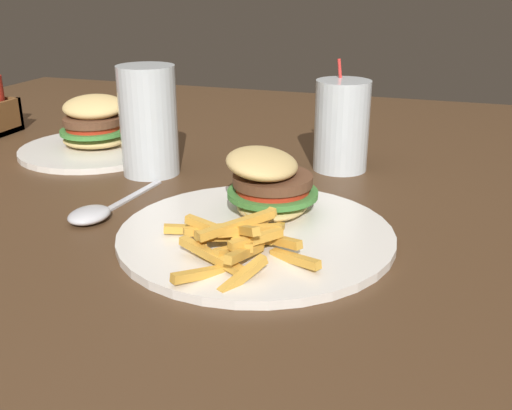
{
  "coord_description": "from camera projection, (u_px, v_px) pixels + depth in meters",
  "views": [
    {
      "loc": [
        -0.67,
        -0.46,
        1.05
      ],
      "look_at": [
        -0.07,
        -0.26,
        0.81
      ],
      "focal_mm": 42.0,
      "sensor_mm": 36.0,
      "label": 1
    }
  ],
  "objects": [
    {
      "name": "dining_table",
      "position": [
        103.0,
        270.0,
        0.87
      ],
      "size": [
        1.68,
        1.41,
        0.77
      ],
      "color": "#4C331E",
      "rests_on": "ground_plane"
    },
    {
      "name": "meal_plate_far",
      "position": [
        94.0,
        135.0,
        1.02
      ],
      "size": [
        0.25,
        0.25,
        0.1
      ],
      "color": "white",
      "rests_on": "dining_table"
    },
    {
      "name": "meal_plate_near",
      "position": [
        260.0,
        214.0,
        0.7
      ],
      "size": [
        0.32,
        0.32,
        0.09
      ],
      "color": "white",
      "rests_on": "dining_table"
    },
    {
      "name": "spoon",
      "position": [
        93.0,
        213.0,
        0.75
      ],
      "size": [
        0.19,
        0.05,
        0.02
      ],
      "rotation": [
        0.0,
        0.0,
        3.05
      ],
      "color": "silver",
      "rests_on": "dining_table"
    },
    {
      "name": "juice_glass",
      "position": [
        341.0,
        129.0,
        0.92
      ],
      "size": [
        0.08,
        0.08,
        0.17
      ],
      "color": "silver",
      "rests_on": "dining_table"
    },
    {
      "name": "beer_glass",
      "position": [
        149.0,
        123.0,
        0.89
      ],
      "size": [
        0.09,
        0.09,
        0.16
      ],
      "color": "silver",
      "rests_on": "dining_table"
    }
  ]
}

